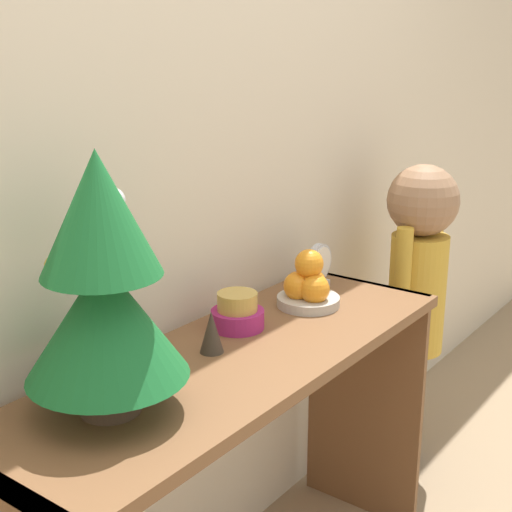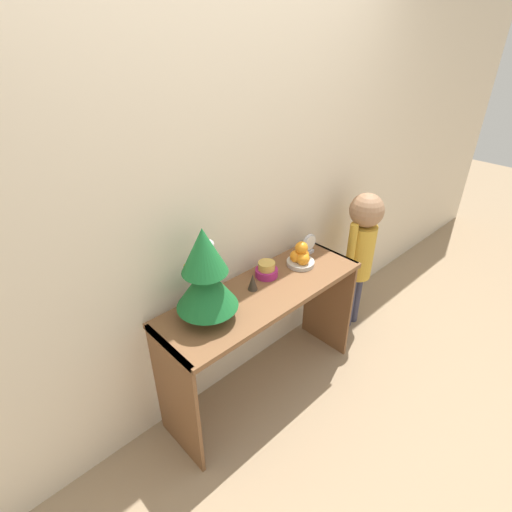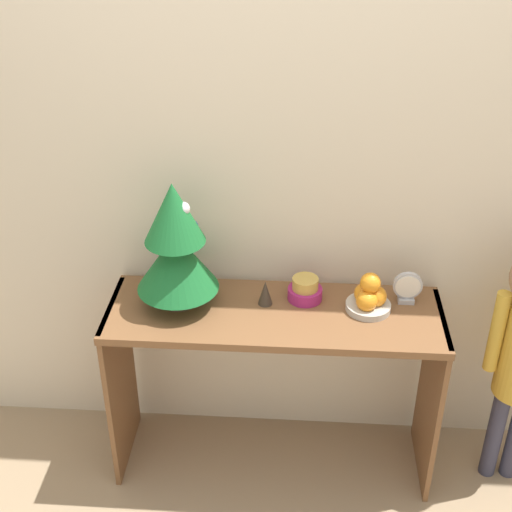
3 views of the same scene
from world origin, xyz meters
The scene contains 8 objects.
ground_plane centered at (0.00, 0.00, 0.00)m, with size 12.00×12.00×0.00m, color #997F60.
back_wall centered at (0.00, 0.47, 1.25)m, with size 7.00×0.05×2.50m, color beige.
console_table centered at (0.00, 0.21, 0.60)m, with size 1.27×0.42×0.77m.
mini_tree centered at (-0.36, 0.24, 1.02)m, with size 0.31×0.31×0.50m.
fruit_bowl centered at (0.35, 0.25, 0.82)m, with size 0.17×0.17×0.16m.
singing_bowl centered at (0.11, 0.31, 0.81)m, with size 0.13×0.13×0.09m.
desk_clock centered at (0.50, 0.31, 0.83)m, with size 0.11×0.04×0.13m.
figurine centered at (-0.04, 0.26, 0.82)m, with size 0.06×0.06×0.10m.
Camera 3 is at (0.08, -1.97, 2.32)m, focal length 50.00 mm.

